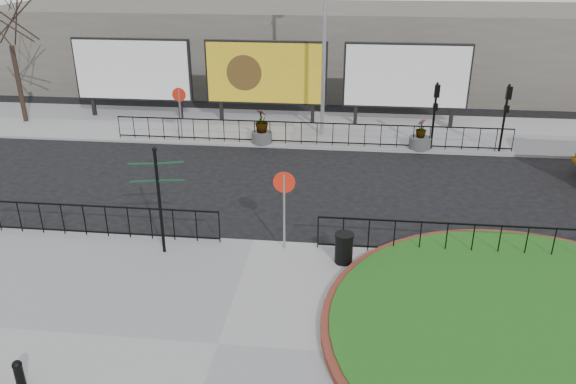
# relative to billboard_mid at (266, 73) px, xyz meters

# --- Properties ---
(ground) EXTENTS (90.00, 90.00, 0.00)m
(ground) POSITION_rel_billboard_mid_xyz_m (1.50, -12.97, -2.60)
(ground) COLOR black
(ground) RESTS_ON ground
(pavement_near) EXTENTS (30.00, 10.00, 0.12)m
(pavement_near) POSITION_rel_billboard_mid_xyz_m (1.50, -17.97, -2.54)
(pavement_near) COLOR gray
(pavement_near) RESTS_ON ground
(pavement_far) EXTENTS (44.00, 6.00, 0.12)m
(pavement_far) POSITION_rel_billboard_mid_xyz_m (1.50, -0.97, -2.54)
(pavement_far) COLOR gray
(pavement_far) RESTS_ON ground
(brick_edge) EXTENTS (10.40, 10.40, 0.18)m
(brick_edge) POSITION_rel_billboard_mid_xyz_m (9.00, -16.97, -2.39)
(brick_edge) COLOR brown
(brick_edge) RESTS_ON pavement_near
(grass_lawn) EXTENTS (10.00, 10.00, 0.22)m
(grass_lawn) POSITION_rel_billboard_mid_xyz_m (9.00, -16.97, -2.37)
(grass_lawn) COLOR #1F5316
(grass_lawn) RESTS_ON pavement_near
(railing_near_left) EXTENTS (10.00, 0.10, 1.10)m
(railing_near_left) POSITION_rel_billboard_mid_xyz_m (-4.50, -13.27, -1.93)
(railing_near_left) COLOR black
(railing_near_left) RESTS_ON pavement_near
(railing_near_right) EXTENTS (9.00, 0.10, 1.10)m
(railing_near_right) POSITION_rel_billboard_mid_xyz_m (8.00, -13.27, -1.93)
(railing_near_right) COLOR black
(railing_near_right) RESTS_ON pavement_near
(railing_far) EXTENTS (18.00, 0.10, 1.10)m
(railing_far) POSITION_rel_billboard_mid_xyz_m (2.50, -3.67, -1.93)
(railing_far) COLOR black
(railing_far) RESTS_ON pavement_far
(speed_sign_far) EXTENTS (0.64, 0.07, 2.47)m
(speed_sign_far) POSITION_rel_billboard_mid_xyz_m (-3.50, -3.57, -0.68)
(speed_sign_far) COLOR gray
(speed_sign_far) RESTS_ON pavement_far
(speed_sign_near) EXTENTS (0.64, 0.07, 2.47)m
(speed_sign_near) POSITION_rel_billboard_mid_xyz_m (2.50, -13.37, -0.68)
(speed_sign_near) COLOR gray
(speed_sign_near) RESTS_ON pavement_near
(billboard_left) EXTENTS (6.20, 0.31, 4.10)m
(billboard_left) POSITION_rel_billboard_mid_xyz_m (-7.00, 0.00, 0.00)
(billboard_left) COLOR black
(billboard_left) RESTS_ON pavement_far
(billboard_mid) EXTENTS (6.20, 0.31, 4.10)m
(billboard_mid) POSITION_rel_billboard_mid_xyz_m (0.00, 0.00, 0.00)
(billboard_mid) COLOR black
(billboard_mid) RESTS_ON pavement_far
(billboard_right) EXTENTS (6.20, 0.31, 4.10)m
(billboard_right) POSITION_rel_billboard_mid_xyz_m (7.00, 0.00, 0.00)
(billboard_right) COLOR black
(billboard_right) RESTS_ON pavement_far
(lamp_post) EXTENTS (0.74, 0.18, 9.23)m
(lamp_post) POSITION_rel_billboard_mid_xyz_m (3.01, -1.97, 2.23)
(lamp_post) COLOR gray
(lamp_post) RESTS_ON pavement_far
(signal_pole_a) EXTENTS (0.22, 0.26, 3.00)m
(signal_pole_a) POSITION_rel_billboard_mid_xyz_m (8.00, -3.63, -0.50)
(signal_pole_a) COLOR black
(signal_pole_a) RESTS_ON pavement_far
(signal_pole_b) EXTENTS (0.22, 0.26, 3.00)m
(signal_pole_b) POSITION_rel_billboard_mid_xyz_m (11.00, -3.63, -0.50)
(signal_pole_b) COLOR black
(signal_pole_b) RESTS_ON pavement_far
(tree_left) EXTENTS (2.00, 2.00, 7.00)m
(tree_left) POSITION_rel_billboard_mid_xyz_m (-12.50, -1.47, 1.02)
(tree_left) COLOR #2D2119
(tree_left) RESTS_ON pavement_far
(building_backdrop) EXTENTS (40.00, 10.00, 5.00)m
(building_backdrop) POSITION_rel_billboard_mid_xyz_m (1.50, 9.03, -0.10)
(building_backdrop) COLOR #5F5C53
(building_backdrop) RESTS_ON ground
(fingerpost_sign) EXTENTS (1.54, 0.54, 3.29)m
(fingerpost_sign) POSITION_rel_billboard_mid_xyz_m (-1.04, -13.97, -0.49)
(fingerpost_sign) COLOR black
(fingerpost_sign) RESTS_ON pavement_near
(bollard) EXTENTS (0.21, 0.21, 0.64)m
(bollard) POSITION_rel_billboard_mid_xyz_m (-2.24, -19.74, -2.13)
(bollard) COLOR black
(bollard) RESTS_ON pavement_near
(litter_bin) EXTENTS (0.55, 0.55, 0.91)m
(litter_bin) POSITION_rel_billboard_mid_xyz_m (4.29, -14.00, -2.02)
(litter_bin) COLOR black
(litter_bin) RESTS_ON pavement_near
(planter_b) EXTENTS (0.96, 0.96, 1.59)m
(planter_b) POSITION_rel_billboard_mid_xyz_m (0.30, -3.57, -1.86)
(planter_b) COLOR #4C4C4F
(planter_b) RESTS_ON pavement_far
(planter_c) EXTENTS (0.98, 0.98, 1.36)m
(planter_c) POSITION_rel_billboard_mid_xyz_m (7.50, -3.57, -2.03)
(planter_c) COLOR #4C4C4F
(planter_c) RESTS_ON pavement_far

